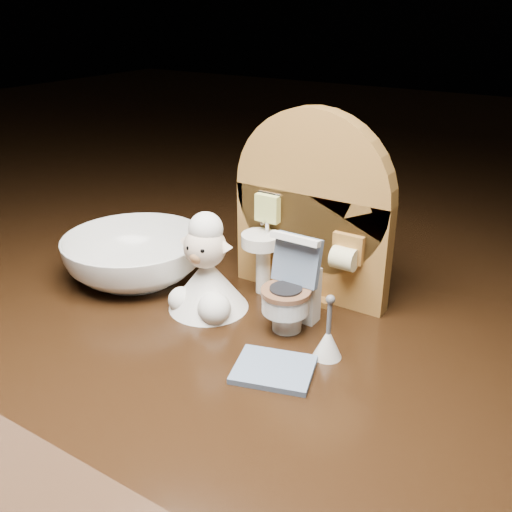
{
  "coord_description": "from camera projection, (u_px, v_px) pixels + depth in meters",
  "views": [
    {
      "loc": [
        0.19,
        -0.31,
        0.22
      ],
      "look_at": [
        -0.02,
        0.02,
        0.05
      ],
      "focal_mm": 40.0,
      "sensor_mm": 36.0,
      "label": 1
    }
  ],
  "objects": [
    {
      "name": "plush_lamb",
      "position": [
        207.0,
        276.0,
        0.44
      ],
      "size": [
        0.06,
        0.06,
        0.08
      ],
      "rotation": [
        0.0,
        0.0,
        0.13
      ],
      "color": "white",
      "rests_on": "ground"
    },
    {
      "name": "toy_toilet",
      "position": [
        292.0,
        294.0,
        0.41
      ],
      "size": [
        0.04,
        0.05,
        0.07
      ],
      "rotation": [
        0.0,
        0.0,
        -0.01
      ],
      "color": "white",
      "rests_on": "ground"
    },
    {
      "name": "ceramic_bowl",
      "position": [
        136.0,
        257.0,
        0.49
      ],
      "size": [
        0.15,
        0.15,
        0.04
      ],
      "primitive_type": "imported",
      "rotation": [
        0.0,
        0.0,
        0.33
      ],
      "color": "white",
      "rests_on": "ground"
    },
    {
      "name": "backdrop_panel",
      "position": [
        310.0,
        218.0,
        0.44
      ],
      "size": [
        0.13,
        0.05,
        0.15
      ],
      "color": "olive",
      "rests_on": "ground"
    },
    {
      "name": "toilet_brush",
      "position": [
        328.0,
        341.0,
        0.38
      ],
      "size": [
        0.02,
        0.02,
        0.05
      ],
      "color": "white",
      "rests_on": "ground"
    },
    {
      "name": "bath_mat",
      "position": [
        274.0,
        369.0,
        0.37
      ],
      "size": [
        0.06,
        0.05,
        0.0
      ],
      "primitive_type": "cube",
      "rotation": [
        0.0,
        0.0,
        0.29
      ],
      "color": "slate",
      "rests_on": "ground"
    }
  ]
}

